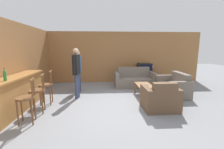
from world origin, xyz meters
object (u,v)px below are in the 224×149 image
at_px(tv_unit, 144,77).
at_px(person_by_window, 78,69).
at_px(person_by_counter, 77,70).
at_px(couch_far, 134,80).
at_px(tv, 145,68).
at_px(bar_chair_mid, 37,93).
at_px(bar_chair_far, 46,87).
at_px(coffee_table, 144,86).
at_px(bottle, 5,75).
at_px(bar_chair_near, 26,100).
at_px(book_on_table, 145,85).
at_px(loveseat_right, 174,87).
at_px(armchair_near, 160,99).
at_px(table_lamp, 151,65).

relative_size(tv_unit, person_by_window, 0.59).
relative_size(tv_unit, person_by_counter, 0.55).
relative_size(couch_far, person_by_counter, 1.03).
distance_m(couch_far, tv, 1.14).
relative_size(bar_chair_mid, person_by_counter, 0.61).
height_order(bar_chair_far, coffee_table, bar_chair_far).
bearing_deg(couch_far, bottle, -141.28).
height_order(bar_chair_near, person_by_window, person_by_window).
bearing_deg(bar_chair_far, coffee_table, 11.00).
distance_m(bar_chair_mid, book_on_table, 3.53).
height_order(bar_chair_near, bar_chair_mid, same).
xyz_separation_m(book_on_table, person_by_window, (-2.52, 0.81, 0.50)).
relative_size(bottle, book_on_table, 1.19).
relative_size(bar_chair_near, loveseat_right, 0.76).
bearing_deg(bar_chair_far, armchair_near, -11.01).
relative_size(tv_unit, bottle, 3.17).
relative_size(table_lamp, person_by_counter, 0.29).
height_order(bar_chair_near, coffee_table, bar_chair_near).
xyz_separation_m(bar_chair_mid, couch_far, (3.26, 2.66, -0.25)).
bearing_deg(bar_chair_far, bottle, -117.78).
bearing_deg(armchair_near, table_lamp, 76.57).
bearing_deg(bar_chair_near, coffee_table, 29.75).
xyz_separation_m(book_on_table, table_lamp, (0.95, 2.26, 0.48)).
bearing_deg(person_by_window, book_on_table, -17.78).
xyz_separation_m(armchair_near, tv, (0.49, 3.46, 0.46)).
height_order(bar_chair_far, couch_far, bar_chair_far).
height_order(armchair_near, tv, tv).
bearing_deg(person_by_window, bottle, -119.64).
bearing_deg(tv_unit, bar_chair_far, -144.75).
bearing_deg(bar_chair_near, person_by_window, 72.77).
height_order(tv_unit, table_lamp, table_lamp).
xyz_separation_m(loveseat_right, person_by_counter, (-3.63, -0.15, 0.71)).
bearing_deg(bar_chair_mid, couch_far, 39.23).
distance_m(loveseat_right, person_by_counter, 3.70).
bearing_deg(couch_far, bar_chair_far, -148.35).
bearing_deg(bar_chair_far, tv, 35.22).
bearing_deg(table_lamp, bottle, -141.55).
xyz_separation_m(table_lamp, person_by_counter, (-3.40, -2.25, 0.10)).
distance_m(coffee_table, person_by_window, 2.69).
height_order(loveseat_right, tv, tv).
relative_size(person_by_window, person_by_counter, 0.94).
bearing_deg(bar_chair_mid, coffee_table, 21.29).
relative_size(book_on_table, person_by_window, 0.16).
xyz_separation_m(bar_chair_far, tv, (3.95, 2.79, 0.21)).
bearing_deg(couch_far, table_lamp, 37.43).
height_order(bar_chair_mid, bar_chair_far, same).
bearing_deg(bar_chair_near, armchair_near, 9.66).
relative_size(couch_far, tv, 2.67).
height_order(coffee_table, book_on_table, book_on_table).
bearing_deg(bar_chair_far, person_by_counter, 31.54).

